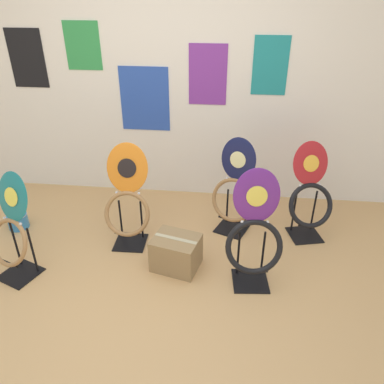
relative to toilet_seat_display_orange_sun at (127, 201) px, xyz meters
The scene contains 9 objects.
ground_plane 1.04m from the toilet_seat_display_orange_sun, 74.75° to the right, with size 14.00×14.00×0.00m, color tan.
wall_back 1.36m from the toilet_seat_display_orange_sun, 76.30° to the left, with size 8.00×0.07×2.60m.
toilet_seat_display_orange_sun is the anchor object (origin of this frame).
toilet_seat_display_crimson_swirl 1.63m from the toilet_seat_display_orange_sun, 10.21° to the left, with size 0.45×0.40×0.89m.
toilet_seat_display_teal_sax 0.94m from the toilet_seat_display_orange_sun, 146.38° to the right, with size 0.44×0.41×0.87m.
toilet_seat_display_purple_note 1.16m from the toilet_seat_display_orange_sun, 20.64° to the right, with size 0.45×0.31×0.96m.
toilet_seat_display_navy_moon 0.98m from the toilet_seat_display_orange_sun, 18.32° to the left, with size 0.45×0.37×0.92m.
paint_can 1.20m from the toilet_seat_display_orange_sun, behind, with size 0.19×0.19×0.15m.
storage_box 0.63m from the toilet_seat_display_orange_sun, 32.76° to the right, with size 0.43×0.38×0.29m.
Camera 1 is at (0.62, -1.81, 2.10)m, focal length 35.00 mm.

